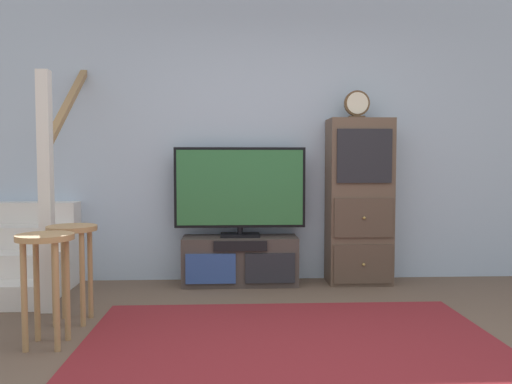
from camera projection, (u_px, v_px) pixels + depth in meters
The scene contains 9 objects.
back_wall at pixel (271, 139), 4.79m from camera, with size 6.40×0.12×2.70m, color #A8BCD1.
area_rug at pixel (293, 346), 3.02m from camera, with size 2.60×1.80×0.01m, color maroon.
media_console at pixel (240, 261), 4.58m from camera, with size 1.05×0.38×0.44m.
television at pixel (240, 189), 4.57m from camera, with size 1.20×0.22×0.82m.
side_cabinet at pixel (359, 202), 4.61m from camera, with size 0.58×0.38×1.53m.
desk_clock at pixel (357, 105), 4.54m from camera, with size 0.23×0.08×0.26m.
staircase at pixel (26, 246), 4.49m from camera, with size 1.00×1.36×2.20m.
bar_stool_near at pixel (46, 263), 3.01m from camera, with size 0.34×0.34×0.69m.
bar_stool_far at pixel (72, 250), 3.46m from camera, with size 0.34×0.34×0.68m.
Camera 1 is at (-0.36, -2.34, 1.11)m, focal length 34.86 mm.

